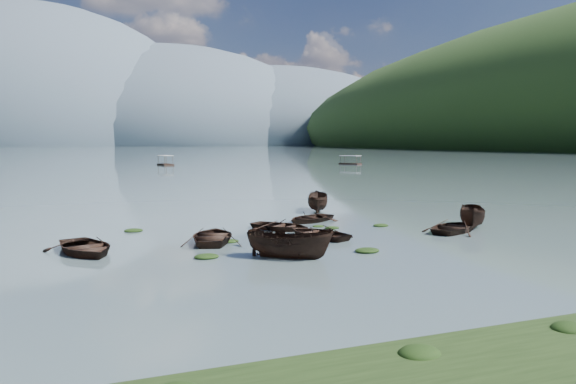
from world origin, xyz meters
name	(u,v)px	position (x,y,z in m)	size (l,w,h in m)	color
ground_plane	(379,254)	(0.00, 0.00, 0.00)	(2400.00, 2400.00, 0.00)	slate
haze_mtn_b	(33,145)	(-60.00, 900.00, 0.00)	(520.00, 520.00, 340.00)	#475666
haze_mtn_c	(167,145)	(140.00, 900.00, 0.00)	(520.00, 520.00, 260.00)	#475666
haze_mtn_d	(271,145)	(320.00, 900.00, 0.00)	(520.00, 520.00, 220.00)	#475666
rowboat_0	(85,253)	(-13.26, 5.39, 0.00)	(3.34, 4.68, 0.97)	black
rowboat_1	(213,241)	(-6.66, 6.21, 0.00)	(3.28, 4.59, 0.95)	black
rowboat_2	(289,258)	(-4.43, 0.63, 0.00)	(1.59, 4.22, 1.63)	black
rowboat_3	(318,237)	(-0.83, 5.31, 0.00)	(2.96, 4.15, 0.86)	black
rowboat_4	(455,231)	(7.79, 4.17, 0.00)	(3.11, 4.36, 0.90)	black
rowboat_5	(473,227)	(9.89, 5.13, 0.00)	(1.59, 4.23, 1.63)	black
rowboat_6	(281,230)	(-1.78, 8.75, 0.00)	(2.82, 3.95, 0.82)	black
rowboat_7	(310,222)	(1.31, 11.28, 0.00)	(2.88, 4.03, 0.83)	black
rowboat_8	(317,211)	(4.21, 16.40, 0.00)	(1.59, 4.24, 1.64)	black
weed_clump_0	(207,258)	(-8.02, 2.08, 0.00)	(1.17, 0.95, 0.25)	black
weed_clump_1	(332,228)	(1.36, 7.95, 0.00)	(0.93, 0.74, 0.20)	black
weed_clump_2	(367,252)	(-0.34, 0.55, 0.00)	(1.25, 1.00, 0.27)	black
weed_clump_3	(318,227)	(0.87, 8.94, 0.00)	(0.77, 0.65, 0.17)	black
weed_clump_4	(455,227)	(8.87, 5.58, 0.00)	(1.00, 0.80, 0.21)	black
weed_clump_5	(134,231)	(-10.32, 11.32, 0.00)	(1.12, 0.91, 0.24)	black
weed_clump_6	(230,242)	(-5.89, 5.71, 0.00)	(0.99, 0.83, 0.21)	black
weed_clump_7	(381,226)	(4.69, 7.64, 0.00)	(1.03, 0.82, 0.22)	black
pontoon_centre	(166,165)	(7.23, 106.71, 0.00)	(2.37, 5.68, 2.18)	black
pontoon_right	(350,164)	(48.98, 95.41, 0.00)	(2.19, 5.26, 2.02)	black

